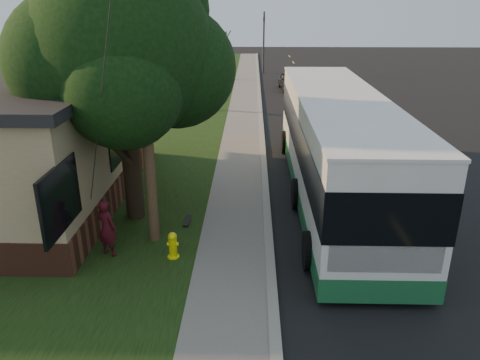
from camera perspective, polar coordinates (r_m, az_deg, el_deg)
name	(u,v)px	position (r m, az deg, el deg)	size (l,w,h in m)	color
ground	(270,261)	(12.78, 3.66, -9.78)	(120.00, 120.00, 0.00)	black
road	(348,150)	(22.41, 13.08, 3.62)	(8.00, 80.00, 0.01)	black
curb	(263,148)	(21.94, 2.79, 3.93)	(0.25, 80.00, 0.12)	gray
sidewalk	(241,148)	(21.95, 0.17, 3.91)	(2.00, 80.00, 0.08)	slate
grass_verge	(167,148)	(22.30, -8.88, 3.92)	(5.00, 80.00, 0.07)	black
fire_hydrant	(173,245)	(12.72, -8.19, -7.88)	(0.32, 0.32, 0.74)	#FAEB0D
utility_pole	(143,81)	(12.41, -11.75, 11.79)	(2.86, 3.21, 9.07)	#473321
leafy_tree	(124,52)	(14.15, -13.95, 14.92)	(6.30, 6.00, 7.80)	black
bare_tree_near	(204,76)	(29.43, -4.44, 12.52)	(1.38, 1.21, 4.31)	black
bare_tree_far	(223,56)	(41.28, -2.03, 14.86)	(1.38, 1.21, 4.03)	black
traffic_signal	(264,38)	(45.09, 2.91, 16.87)	(0.18, 0.22, 5.50)	#2D2D30
transit_bus	(336,144)	(16.44, 11.67, 4.36)	(3.09, 13.39, 3.62)	silver
skateboarder	(107,228)	(13.03, -15.94, -5.63)	(0.58, 0.38, 1.60)	#450D16
skateboard_main	(187,220)	(14.72, -6.42, -4.93)	(0.19, 0.74, 0.07)	black
dumpster	(10,180)	(18.21, -26.25, 0.05)	(1.52, 1.24, 1.27)	black
distant_car	(291,81)	(36.86, 6.22, 11.92)	(1.63, 4.04, 1.38)	black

